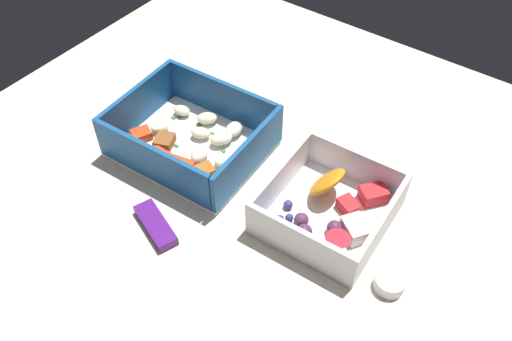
{
  "coord_description": "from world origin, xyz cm",
  "views": [
    {
      "loc": [
        -27.24,
        34.38,
        52.24
      ],
      "look_at": [
        -1.17,
        -1.61,
        4.0
      ],
      "focal_mm": 37.41,
      "sensor_mm": 36.0,
      "label": 1
    }
  ],
  "objects": [
    {
      "name": "pasta_container",
      "position": [
        9.03,
        -1.18,
        4.02
      ],
      "size": [
        19.07,
        16.04,
        6.5
      ],
      "rotation": [
        0.0,
        0.0,
        0.05
      ],
      "color": "white",
      "rests_on": "table_surface"
    },
    {
      "name": "fruit_bowl",
      "position": [
        -11.56,
        -1.84,
        3.82
      ],
      "size": [
        14.25,
        14.92,
        5.33
      ],
      "rotation": [
        0.0,
        0.0,
        0.05
      ],
      "color": "white",
      "rests_on": "table_surface"
    },
    {
      "name": "candy_bar",
      "position": [
        3.96,
        11.14,
        2.6
      ],
      "size": [
        7.39,
        4.75,
        1.2
      ],
      "primitive_type": "cube",
      "rotation": [
        0.0,
        0.0,
        -0.37
      ],
      "color": "#51197A",
      "rests_on": "table_surface"
    },
    {
      "name": "table_surface",
      "position": [
        0.0,
        0.0,
        1.0
      ],
      "size": [
        80.0,
        80.0,
        2.0
      ],
      "primitive_type": "cube",
      "color": "beige",
      "rests_on": "ground"
    },
    {
      "name": "paper_cup_liner",
      "position": [
        -21.44,
        2.25,
        2.79
      ],
      "size": [
        3.3,
        3.3,
        1.57
      ],
      "primitive_type": "cylinder",
      "color": "white",
      "rests_on": "table_surface"
    }
  ]
}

